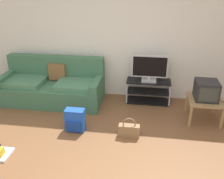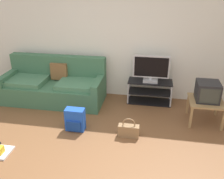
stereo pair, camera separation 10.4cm
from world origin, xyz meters
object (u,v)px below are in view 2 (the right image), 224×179
side_table (206,103)px  crt_tv (208,91)px  tv_stand (150,92)px  handbag (129,130)px  backpack (75,120)px  flat_tv (151,69)px  couch (55,86)px

side_table → crt_tv: bearing=90.0°
tv_stand → handbag: (-0.29, -1.34, -0.12)m
side_table → backpack: size_ratio=1.48×
side_table → flat_tv: bearing=149.3°
handbag → crt_tv: bearing=29.2°
crt_tv → backpack: bearing=-163.1°
crt_tv → handbag: (-1.31, -0.73, -0.49)m
tv_stand → backpack: (-1.23, -1.29, -0.04)m
backpack → crt_tv: bearing=15.7°
couch → handbag: bearing=-32.8°
tv_stand → crt_tv: size_ratio=2.23×
couch → tv_stand: bearing=6.5°
side_table → handbag: size_ratio=1.71×
flat_tv → side_table: (1.02, -0.60, -0.38)m
flat_tv → handbag: size_ratio=2.12×
flat_tv → backpack: bearing=-134.0°
flat_tv → backpack: flat_tv is taller
couch → backpack: couch is taller
flat_tv → handbag: 1.49m
crt_tv → backpack: crt_tv is taller
flat_tv → handbag: (-0.29, -1.32, -0.64)m
crt_tv → backpack: size_ratio=1.02×
couch → crt_tv: (3.03, -0.38, 0.28)m
couch → tv_stand: 2.03m
couch → handbag: size_ratio=6.10×
couch → flat_tv: bearing=5.9°
couch → backpack: size_ratio=5.29×
tv_stand → side_table: bearing=-31.6°
handbag → backpack: bearing=177.1°
tv_stand → flat_tv: flat_tv is taller
tv_stand → side_table: (1.02, -0.63, 0.13)m
couch → flat_tv: size_ratio=2.88×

